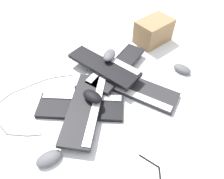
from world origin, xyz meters
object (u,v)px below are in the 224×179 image
keyboard_3 (117,66)px  mouse_3 (109,55)px  keyboard_0 (81,106)px  keyboard_1 (138,89)px  keyboard_2 (107,70)px  keyboard_4 (104,64)px  keyboard_5 (85,108)px  cardboard_box (154,31)px  mouse_0 (49,158)px  mouse_1 (182,69)px  mouse_2 (92,96)px

keyboard_3 → mouse_3: 0.08m
keyboard_0 → keyboard_1: (-0.28, 0.16, 0.00)m
keyboard_2 → mouse_3: 0.10m
keyboard_0 → mouse_3: size_ratio=4.04×
keyboard_3 → keyboard_4: size_ratio=1.03×
keyboard_5 → cardboard_box: size_ratio=1.89×
keyboard_0 → keyboard_4: size_ratio=1.01×
keyboard_2 → keyboard_0: bearing=14.1°
keyboard_2 → keyboard_5: (0.30, 0.12, 0.03)m
mouse_0 → mouse_1: same height
keyboard_5 → mouse_3: (-0.33, -0.12, 0.07)m
mouse_3 → keyboard_0: bearing=170.4°
keyboard_5 → mouse_2: mouse_2 is taller
keyboard_2 → keyboard_1: bearing=87.3°
keyboard_2 → keyboard_4: keyboard_4 is taller
keyboard_4 → mouse_0: (0.56, 0.17, -0.05)m
keyboard_1 → keyboard_2: size_ratio=1.01×
keyboard_4 → mouse_2: 0.25m
keyboard_0 → keyboard_3: keyboard_3 is taller
keyboard_2 → mouse_1: bearing=129.4°
keyboard_3 → keyboard_5: bearing=11.9°
keyboard_2 → keyboard_3: bearing=133.6°
keyboard_5 → mouse_3: 0.36m
mouse_1 → mouse_3: 0.45m
keyboard_5 → mouse_2: size_ratio=4.13×
mouse_1 → cardboard_box: 0.35m
keyboard_0 → keyboard_3: size_ratio=0.98×
keyboard_0 → keyboard_2: (-0.30, -0.07, 0.00)m
keyboard_4 → mouse_1: 0.48m
keyboard_5 → mouse_1: keyboard_5 is taller
mouse_3 → cardboard_box: bearing=-28.9°
keyboard_1 → keyboard_3: (-0.05, -0.19, 0.03)m
keyboard_2 → mouse_1: mouse_1 is taller
mouse_2 → mouse_1: bearing=64.8°
keyboard_5 → cardboard_box: cardboard_box is taller
keyboard_4 → mouse_3: size_ratio=4.01×
keyboard_5 → mouse_0: size_ratio=4.13×
keyboard_0 → mouse_0: bearing=18.1°
keyboard_5 → keyboard_4: bearing=-157.6°
mouse_2 → cardboard_box: (-0.70, -0.07, -0.00)m
mouse_3 → keyboard_2: bearing=159.1°
keyboard_2 → mouse_3: size_ratio=4.14×
keyboard_2 → keyboard_3: size_ratio=1.00×
keyboard_0 → mouse_1: size_ratio=4.04×
cardboard_box → keyboard_5: bearing=5.4°
keyboard_4 → mouse_2: (0.22, 0.11, 0.01)m
keyboard_0 → mouse_0: mouse_0 is taller
keyboard_3 → cardboard_box: bearing=179.8°
cardboard_box → mouse_3: bearing=-6.2°
keyboard_1 → cardboard_box: (-0.46, -0.19, 0.07)m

